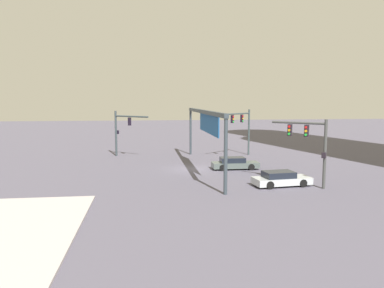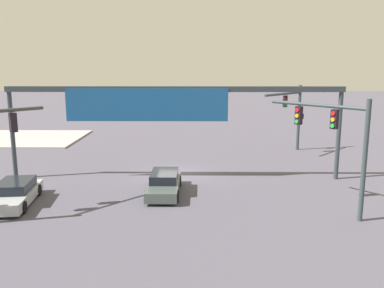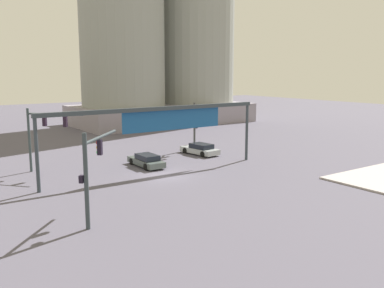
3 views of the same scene
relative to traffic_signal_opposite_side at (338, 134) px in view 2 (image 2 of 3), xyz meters
The scene contains 7 objects.
ground_plane 11.76m from the traffic_signal_opposite_side, 41.96° to the right, with size 186.67×186.67×0.00m, color #524E5D.
sidewalk_corner 33.35m from the traffic_signal_opposite_side, 38.31° to the right, with size 14.99×9.64×0.15m, color #B1A7A7.
traffic_signal_opposite_side is the anchor object (origin of this frame).
traffic_signal_cross_street 14.91m from the traffic_signal_opposite_side, 95.16° to the right, with size 4.10×4.14×5.63m.
overhead_sign_gantry 10.79m from the traffic_signal_opposite_side, 35.13° to the right, with size 21.36×0.43×5.98m.
sedan_car_approaching 9.86m from the traffic_signal_opposite_side, 19.79° to the right, with size 1.85×4.70×1.21m.
sedan_car_waiting_far 16.90m from the traffic_signal_opposite_side, ahead, with size 2.37×4.84×1.21m.
Camera 2 is at (-1.35, 26.76, 7.24)m, focal length 37.92 mm.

